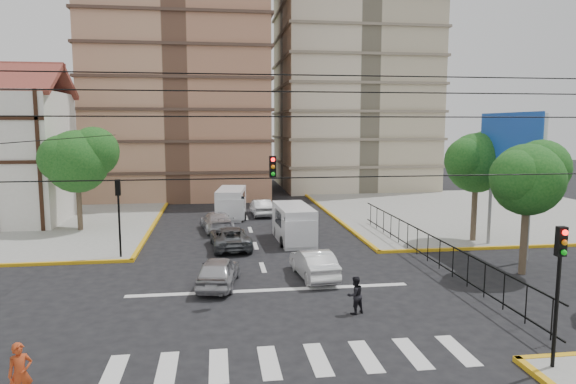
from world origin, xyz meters
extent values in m
plane|color=black|center=(0.00, 0.00, 0.00)|extent=(160.00, 160.00, 0.00)
cube|color=gray|center=(20.00, 20.00, 0.07)|extent=(26.00, 26.00, 0.15)
cube|color=silver|center=(0.00, -6.00, 0.01)|extent=(12.00, 2.40, 0.01)
cube|color=silver|center=(0.00, 1.20, 0.01)|extent=(13.00, 0.40, 0.01)
cylinder|color=slate|center=(14.50, 4.00, 2.15)|extent=(0.20, 0.20, 4.00)
cylinder|color=slate|center=(14.50, 8.00, 2.15)|extent=(0.20, 0.20, 4.00)
cube|color=silver|center=(14.50, 6.00, 6.15)|extent=(0.25, 6.00, 4.00)
cube|color=blue|center=(14.30, 6.00, 6.15)|extent=(0.08, 6.20, 4.20)
cylinder|color=#473828|center=(13.00, 2.00, 2.10)|extent=(0.36, 0.36, 4.20)
sphere|color=#144817|center=(13.00, 2.00, 4.84)|extent=(3.60, 3.60, 3.60)
sphere|color=#144817|center=(13.90, 2.30, 5.38)|extent=(2.88, 2.88, 2.88)
sphere|color=#144817|center=(12.28, 1.70, 5.03)|extent=(2.70, 2.70, 2.70)
cylinder|color=#473828|center=(14.00, 9.00, 2.24)|extent=(0.36, 0.36, 4.48)
sphere|color=#144817|center=(14.00, 9.00, 5.16)|extent=(3.80, 3.80, 3.80)
sphere|color=#144817|center=(14.95, 9.30, 5.73)|extent=(3.04, 3.04, 3.04)
sphere|color=#144817|center=(13.24, 8.70, 5.35)|extent=(2.85, 2.85, 2.85)
cylinder|color=#473828|center=(-12.00, 16.00, 2.10)|extent=(0.36, 0.36, 4.20)
sphere|color=#144817|center=(-12.00, 16.00, 5.00)|extent=(4.40, 4.40, 4.40)
sphere|color=#144817|center=(-10.90, 16.30, 5.67)|extent=(3.52, 3.52, 3.52)
sphere|color=#144817|center=(-12.88, 15.70, 5.22)|extent=(3.30, 3.30, 3.30)
cylinder|color=black|center=(7.80, -7.80, 1.90)|extent=(0.12, 0.12, 3.50)
cube|color=black|center=(7.80, -7.80, 4.10)|extent=(0.28, 0.22, 0.90)
sphere|color=#FF0C0C|center=(7.80, -7.80, 4.40)|extent=(0.17, 0.17, 0.17)
cylinder|color=black|center=(-7.80, 7.80, 1.90)|extent=(0.12, 0.12, 3.50)
cube|color=black|center=(-7.80, 7.80, 4.10)|extent=(0.28, 0.22, 0.90)
sphere|color=#FF0C0C|center=(-7.80, 7.80, 4.40)|extent=(0.17, 0.17, 0.17)
cube|color=black|center=(0.00, 0.00, 5.80)|extent=(0.28, 0.22, 0.90)
cylinder|color=black|center=(0.00, -9.00, 6.25)|extent=(18.00, 0.03, 0.03)
cube|color=silver|center=(2.57, 10.95, 1.17)|extent=(2.25, 5.17, 2.34)
cube|color=silver|center=(2.57, 8.92, 1.02)|extent=(1.98, 1.30, 1.63)
cube|color=black|center=(2.57, 8.56, 1.58)|extent=(1.88, 0.18, 0.91)
cylinder|color=black|center=(1.61, 9.32, 0.36)|extent=(0.25, 0.71, 0.71)
cylinder|color=black|center=(3.54, 9.32, 0.36)|extent=(0.25, 0.71, 0.71)
cylinder|color=black|center=(1.61, 12.58, 0.36)|extent=(0.25, 0.71, 0.71)
cylinder|color=black|center=(3.54, 12.58, 0.36)|extent=(0.25, 0.71, 0.71)
cube|color=silver|center=(-1.19, 20.41, 1.18)|extent=(2.70, 5.36, 2.37)
cube|color=silver|center=(-1.19, 18.36, 1.03)|extent=(2.10, 1.48, 1.65)
cube|color=black|center=(-1.19, 18.00, 1.59)|extent=(1.90, 0.34, 0.93)
cylinder|color=black|center=(-2.17, 18.77, 0.36)|extent=(0.25, 0.72, 0.72)
cylinder|color=black|center=(-0.22, 18.77, 0.36)|extent=(0.25, 0.72, 0.72)
cylinder|color=black|center=(-2.17, 22.06, 0.36)|extent=(0.25, 0.72, 0.72)
cylinder|color=black|center=(-0.22, 22.06, 0.36)|extent=(0.25, 0.72, 0.72)
imported|color=#AEAEB3|center=(-2.35, 2.14, 0.72)|extent=(2.35, 4.43, 1.43)
imported|color=white|center=(2.35, 2.88, 0.71)|extent=(1.90, 4.44, 1.42)
imported|color=#585C60|center=(-1.59, 9.62, 0.68)|extent=(2.62, 5.03, 1.35)
imported|color=silver|center=(-2.38, 14.95, 0.69)|extent=(2.62, 5.02, 1.39)
imported|color=#292A2C|center=(2.88, 16.30, 0.67)|extent=(2.06, 4.09, 1.34)
imported|color=silver|center=(1.29, 20.84, 0.69)|extent=(1.69, 4.24, 1.37)
imported|color=#B7401C|center=(-7.62, -7.76, 1.00)|extent=(0.74, 0.65, 1.69)
imported|color=black|center=(3.07, -2.19, 0.77)|extent=(0.91, 0.82, 1.53)
camera|label=1|loc=(-2.36, -21.49, 7.55)|focal=32.00mm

